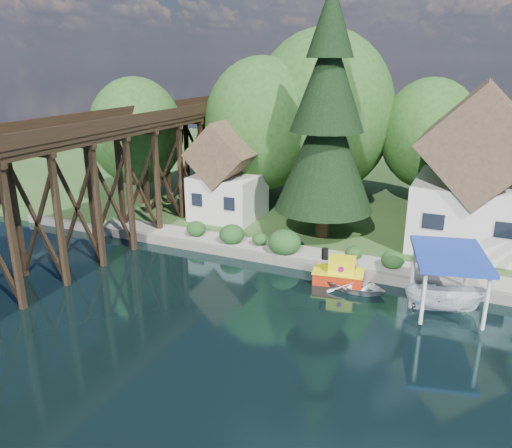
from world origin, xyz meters
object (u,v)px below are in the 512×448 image
object	(u,v)px
house_left	(476,178)
boat_canopy	(446,287)
trestle_bridge	(96,176)
conifer	(327,122)
shed	(228,177)
boat_white_a	(355,284)
tugboat	(339,273)

from	to	relation	value
house_left	boat_canopy	world-z (taller)	house_left
trestle_bridge	conifer	bearing A→B (deg)	30.71
shed	boat_white_a	bearing A→B (deg)	-33.15
tugboat	boat_white_a	bearing A→B (deg)	-25.84
shed	boat_canopy	world-z (taller)	shed
boat_white_a	boat_canopy	size ratio (longest dim) A/B	0.63
tugboat	boat_white_a	distance (m)	1.28
shed	house_left	bearing A→B (deg)	4.77
trestle_bridge	tugboat	xyz separation A→B (m)	(16.31, 1.75, -4.71)
shed	conifer	bearing A→B (deg)	-9.53
shed	boat_canopy	xyz separation A→B (m)	(17.32, -8.72, -2.41)
tugboat	trestle_bridge	bearing A→B (deg)	-173.89
trestle_bridge	tugboat	world-z (taller)	trestle_bridge
boat_canopy	tugboat	bearing A→B (deg)	169.22
shed	boat_white_a	size ratio (longest dim) A/B	2.17
trestle_bridge	shed	bearing A→B (deg)	61.81
shed	boat_white_a	distance (m)	15.25
conifer	trestle_bridge	bearing A→B (deg)	-149.29
shed	tugboat	size ratio (longest dim) A/B	2.47
house_left	boat_white_a	bearing A→B (deg)	-120.03
tugboat	conifer	bearing A→B (deg)	115.66
conifer	tugboat	world-z (taller)	conifer
shed	conifer	world-z (taller)	conifer
trestle_bridge	conifer	xyz separation A→B (m)	(13.35, 7.93, 3.35)
house_left	conifer	size ratio (longest dim) A/B	0.65
boat_white_a	shed	bearing A→B (deg)	65.28
shed	conifer	size ratio (longest dim) A/B	0.46
boat_canopy	conifer	bearing A→B (deg)	140.80
boat_white_a	trestle_bridge	bearing A→B (deg)	102.38
trestle_bridge	tugboat	size ratio (longest dim) A/B	13.93
conifer	boat_canopy	distance (m)	13.68
house_left	conifer	distance (m)	10.69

